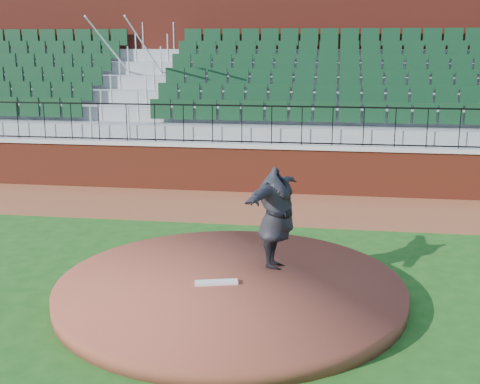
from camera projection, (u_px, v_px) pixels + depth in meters
name	position (u px, v px, depth m)	size (l,w,h in m)	color
ground	(226.00, 292.00, 9.95)	(90.00, 90.00, 0.00)	#1A4D16
warning_track	(264.00, 207.00, 15.14)	(34.00, 3.20, 0.01)	brown
field_wall	(271.00, 170.00, 16.54)	(34.00, 0.35, 1.20)	maroon
wall_cap	(271.00, 146.00, 16.39)	(34.00, 0.45, 0.10)	#B7B7B7
wall_railing	(272.00, 125.00, 16.26)	(34.00, 0.05, 1.00)	black
seating_stands	(281.00, 97.00, 18.76)	(34.00, 5.10, 4.60)	gray
concourse_wall	(288.00, 77.00, 21.35)	(34.00, 0.50, 5.50)	maroon
pitchers_mound	(230.00, 289.00, 9.75)	(5.44, 5.44, 0.25)	brown
pitching_rubber	(216.00, 282.00, 9.63)	(0.66, 0.17, 0.04)	white
pitcher	(276.00, 218.00, 10.17)	(2.09, 0.57, 1.70)	black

